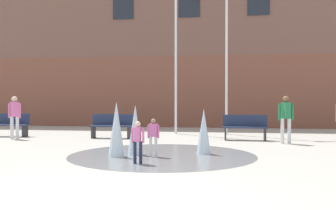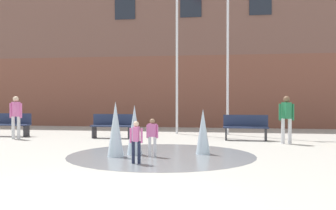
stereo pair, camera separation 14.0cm
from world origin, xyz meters
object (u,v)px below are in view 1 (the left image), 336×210
(park_bench_under_left_flagpole, at_px, (9,124))
(adult_in_red, at_px, (286,116))
(park_bench_center, at_px, (112,126))
(child_running, at_px, (153,134))
(flagpole_right, at_px, (227,41))
(teen_by_trashcan, at_px, (15,114))
(flagpole_left, at_px, (176,33))
(child_in_fountain, at_px, (138,139))
(park_bench_under_right_flagpole, at_px, (245,127))

(park_bench_under_left_flagpole, relative_size, adult_in_red, 1.01)
(park_bench_center, height_order, adult_in_red, adult_in_red)
(child_running, height_order, flagpole_right, flagpole_right)
(park_bench_under_left_flagpole, relative_size, child_running, 1.62)
(adult_in_red, xyz_separation_m, teen_by_trashcan, (-9.74, 0.03, 0.00))
(park_bench_center, xyz_separation_m, flagpole_left, (2.21, 2.20, 3.83))
(child_running, xyz_separation_m, flagpole_left, (-0.24, 6.65, 3.73))
(child_in_fountain, bearing_deg, flagpole_right, -16.40)
(flagpole_left, bearing_deg, adult_in_red, -37.22)
(park_bench_center, height_order, teen_by_trashcan, teen_by_trashcan)
(park_bench_under_left_flagpole, height_order, teen_by_trashcan, teen_by_trashcan)
(flagpole_left, relative_size, flagpole_right, 1.10)
(adult_in_red, height_order, child_in_fountain, adult_in_red)
(flagpole_right, bearing_deg, adult_in_red, -58.04)
(park_bench_under_right_flagpole, relative_size, flagpole_right, 0.22)
(teen_by_trashcan, bearing_deg, child_running, 3.88)
(park_bench_under_left_flagpole, height_order, child_in_fountain, child_in_fountain)
(park_bench_center, bearing_deg, teen_by_trashcan, -165.94)
(park_bench_under_left_flagpole, distance_m, park_bench_under_right_flagpole, 9.19)
(park_bench_under_left_flagpole, relative_size, park_bench_center, 1.00)
(teen_by_trashcan, distance_m, child_in_fountain, 7.44)
(park_bench_under_left_flagpole, relative_size, child_in_fountain, 1.62)
(park_bench_under_left_flagpole, height_order, adult_in_red, adult_in_red)
(park_bench_under_right_flagpole, bearing_deg, child_in_fountain, -115.65)
(flagpole_left, bearing_deg, child_running, -87.96)
(park_bench_under_left_flagpole, distance_m, flagpole_left, 7.78)
(park_bench_under_left_flagpole, height_order, park_bench_under_right_flagpole, same)
(flagpole_left, distance_m, flagpole_right, 2.18)
(park_bench_under_left_flagpole, xyz_separation_m, park_bench_center, (4.21, -0.04, 0.00))
(park_bench_under_left_flagpole, bearing_deg, flagpole_left, 18.56)
(child_in_fountain, bearing_deg, adult_in_red, -41.96)
(flagpole_right, bearing_deg, flagpole_left, 180.00)
(park_bench_center, relative_size, flagpole_right, 0.22)
(park_bench_center, xyz_separation_m, child_running, (2.44, -4.46, 0.10))
(teen_by_trashcan, relative_size, child_in_fountain, 1.61)
(park_bench_under_left_flagpole, height_order, child_running, child_running)
(flagpole_right, bearing_deg, park_bench_under_right_flagpole, -73.76)
(adult_in_red, xyz_separation_m, flagpole_left, (-4.07, 3.09, 3.38))
(park_bench_center, bearing_deg, child_in_fountain, -67.71)
(park_bench_under_right_flagpole, xyz_separation_m, child_running, (-2.54, -4.48, 0.10))
(child_running, relative_size, adult_in_red, 0.62)
(park_bench_center, height_order, flagpole_right, flagpole_right)
(park_bench_under_right_flagpole, bearing_deg, teen_by_trashcan, -173.98)
(park_bench_under_left_flagpole, xyz_separation_m, flagpole_right, (8.56, 2.15, 3.44))
(park_bench_under_left_flagpole, bearing_deg, park_bench_under_right_flagpole, -0.11)
(park_bench_under_right_flagpole, bearing_deg, adult_in_red, -35.38)
(child_running, bearing_deg, flagpole_right, 86.48)
(park_bench_under_left_flagpole, distance_m, flagpole_right, 9.47)
(park_bench_under_right_flagpole, distance_m, flagpole_left, 5.21)
(park_bench_center, distance_m, park_bench_under_right_flagpole, 4.98)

